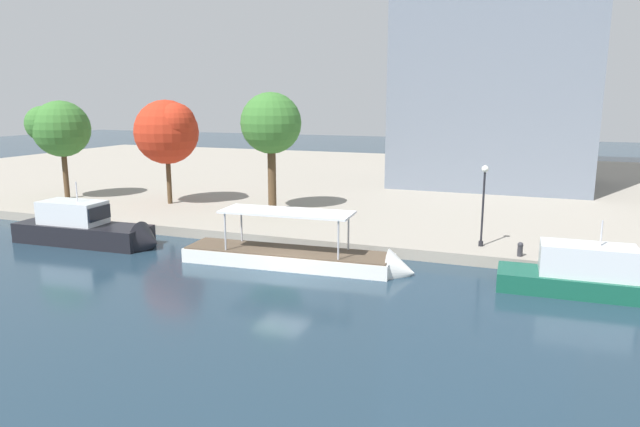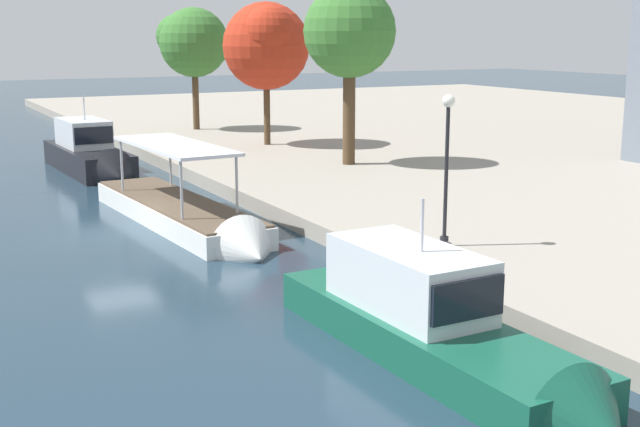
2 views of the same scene
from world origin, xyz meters
The scene contains 10 objects.
ground_plane centered at (0.00, 0.00, 0.00)m, with size 220.00×220.00×0.00m, color #1E3342.
dock_promenade centered at (0.00, 33.22, 0.32)m, with size 120.00×55.00×0.65m, color gray.
motor_yacht_0 centered at (-14.22, 2.17, 0.83)m, with size 10.00×2.99×4.71m.
tour_boat_1 centered at (0.24, 2.48, 0.32)m, with size 12.95×3.33×4.03m.
motor_yacht_2 centered at (15.45, 3.12, 0.59)m, with size 10.35×2.73×4.52m.
mooring_bollard_1 centered at (11.22, 6.38, 1.07)m, with size 0.31×0.31×0.78m.
lamp_post centered at (9.05, 7.86, 3.49)m, with size 0.39×0.39×4.67m.
tree_0 centered at (-15.70, 13.05, 6.53)m, with size 5.22×5.06×8.29m.
tree_1 centered at (-6.81, 13.47, 7.13)m, with size 4.55×4.55×8.85m.
tree_2 centered at (-25.77, 11.90, 6.54)m, with size 4.92×4.67×8.21m.
Camera 1 is at (11.66, -25.07, 8.99)m, focal length 31.86 mm.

